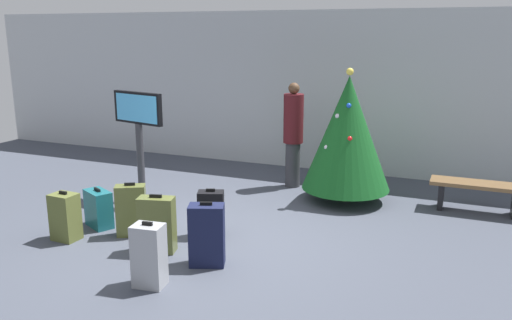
# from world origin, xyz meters

# --- Properties ---
(ground_plane) EXTENTS (16.00, 16.00, 0.00)m
(ground_plane) POSITION_xyz_m (0.00, 0.00, 0.00)
(ground_plane) COLOR #424754
(back_wall) EXTENTS (16.00, 0.20, 3.18)m
(back_wall) POSITION_xyz_m (0.00, 4.27, 1.59)
(back_wall) COLOR #B7BCC1
(back_wall) RESTS_ON ground_plane
(holiday_tree) EXTENTS (1.45, 1.45, 2.21)m
(holiday_tree) POSITION_xyz_m (1.21, 2.35, 1.16)
(holiday_tree) COLOR #4C3319
(holiday_tree) RESTS_ON ground_plane
(flight_info_kiosk) EXTENTS (1.03, 0.31, 1.82)m
(flight_info_kiosk) POSITION_xyz_m (-1.97, 1.09, 1.31)
(flight_info_kiosk) COLOR #333338
(flight_info_kiosk) RESTS_ON ground_plane
(waiting_bench) EXTENTS (1.43, 0.44, 0.48)m
(waiting_bench) POSITION_xyz_m (3.26, 2.58, 0.36)
(waiting_bench) COLOR brown
(waiting_bench) RESTS_ON ground_plane
(traveller_0) EXTENTS (0.41, 0.41, 1.90)m
(traveller_0) POSITION_xyz_m (0.12, 2.82, 1.00)
(traveller_0) COLOR #333338
(traveller_0) RESTS_ON ground_plane
(suitcase_0) EXTENTS (0.41, 0.33, 0.68)m
(suitcase_0) POSITION_xyz_m (-0.15, 0.09, 0.32)
(suitcase_0) COLOR black
(suitcase_0) RESTS_ON ground_plane
(suitcase_1) EXTENTS (0.48, 0.39, 0.80)m
(suitcase_1) POSITION_xyz_m (0.24, -0.76, 0.38)
(suitcase_1) COLOR #141938
(suitcase_1) RESTS_ON ground_plane
(suitcase_2) EXTENTS (0.50, 0.33, 0.77)m
(suitcase_2) POSITION_xyz_m (-0.54, -0.65, 0.37)
(suitcase_2) COLOR #59602D
(suitcase_2) RESTS_ON ground_plane
(suitcase_3) EXTENTS (0.37, 0.29, 0.76)m
(suitcase_3) POSITION_xyz_m (-0.10, -1.49, 0.36)
(suitcase_3) COLOR #9EA0A5
(suitcase_3) RESTS_ON ground_plane
(suitcase_4) EXTENTS (0.46, 0.39, 0.76)m
(suitcase_4) POSITION_xyz_m (-1.18, -0.30, 0.36)
(suitcase_4) COLOR #59602D
(suitcase_4) RESTS_ON ground_plane
(suitcase_5) EXTENTS (0.36, 0.29, 0.69)m
(suitcase_5) POSITION_xyz_m (-1.92, -0.78, 0.33)
(suitcase_5) COLOR #59602D
(suitcase_5) RESTS_ON ground_plane
(suitcase_6) EXTENTS (0.52, 0.43, 0.58)m
(suitcase_6) POSITION_xyz_m (-1.82, -0.21, 0.27)
(suitcase_6) COLOR #19606B
(suitcase_6) RESTS_ON ground_plane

